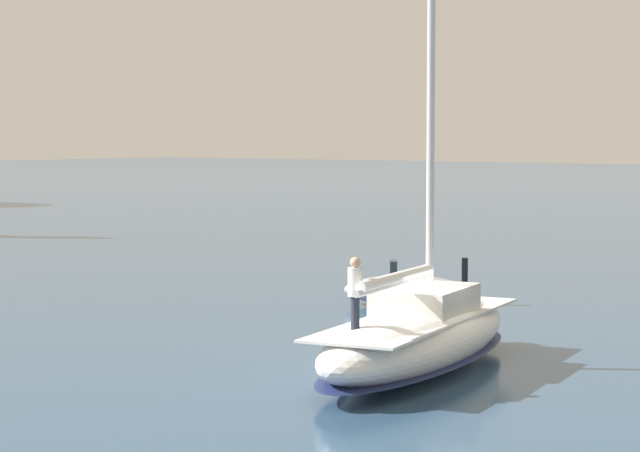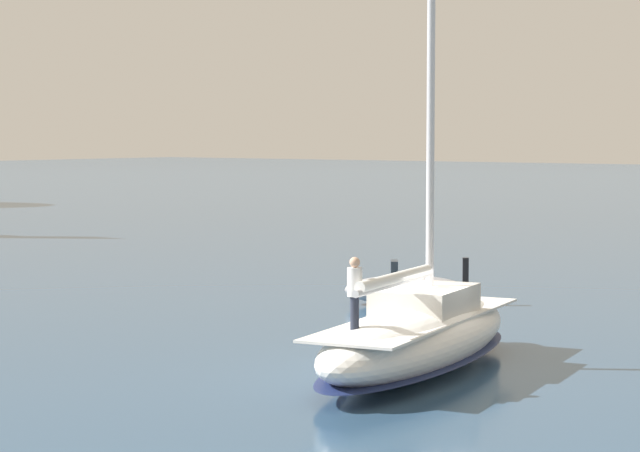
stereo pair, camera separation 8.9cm
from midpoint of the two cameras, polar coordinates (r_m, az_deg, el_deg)
name	(u,v)px [view 1 (the left image)]	position (r m, az deg, el deg)	size (l,w,h in m)	color
ground_plane	(417,372)	(31.01, 4.40, -6.69)	(400.00, 400.00, 0.00)	#2D4C6B
sailboat_main	(418,334)	(30.87, 4.42, -4.97)	(10.41, 4.63, 13.83)	white
motor_tender	(406,290)	(42.93, 3.89, -2.92)	(3.81, 4.46, 1.63)	#99999E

